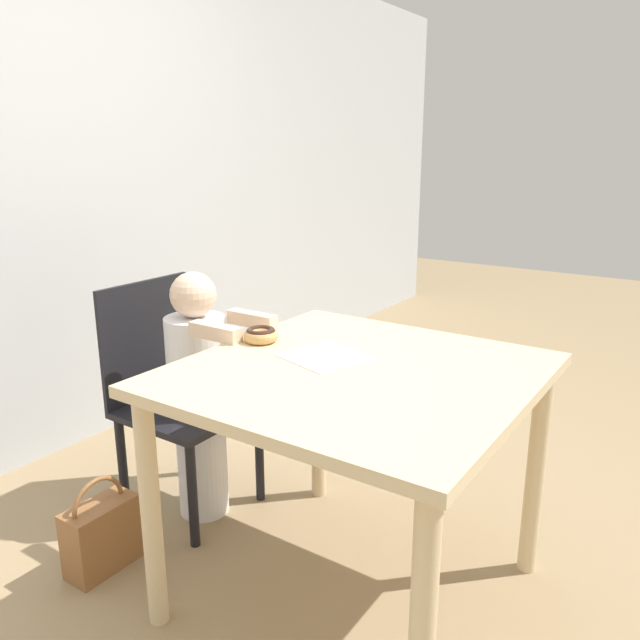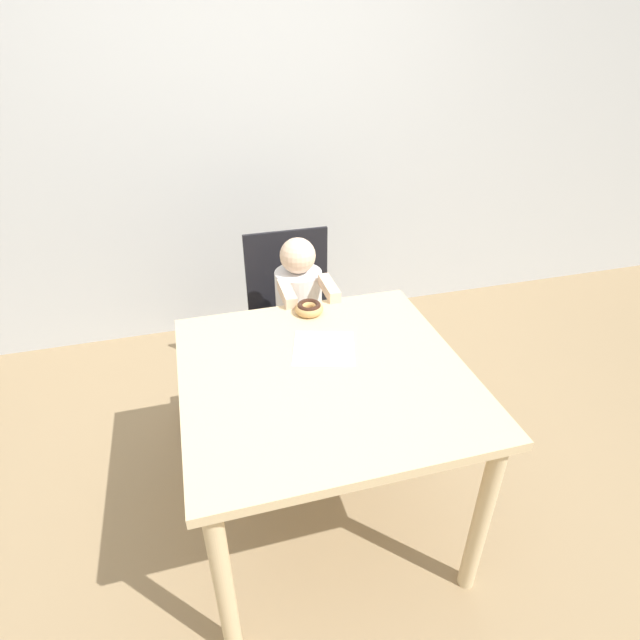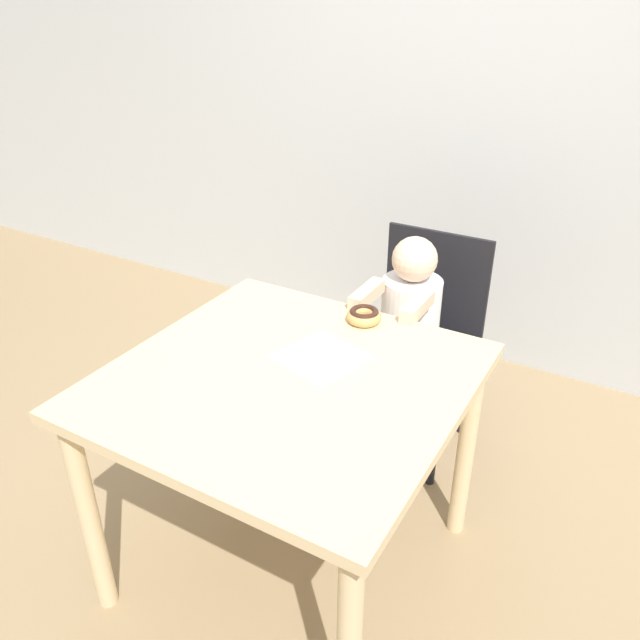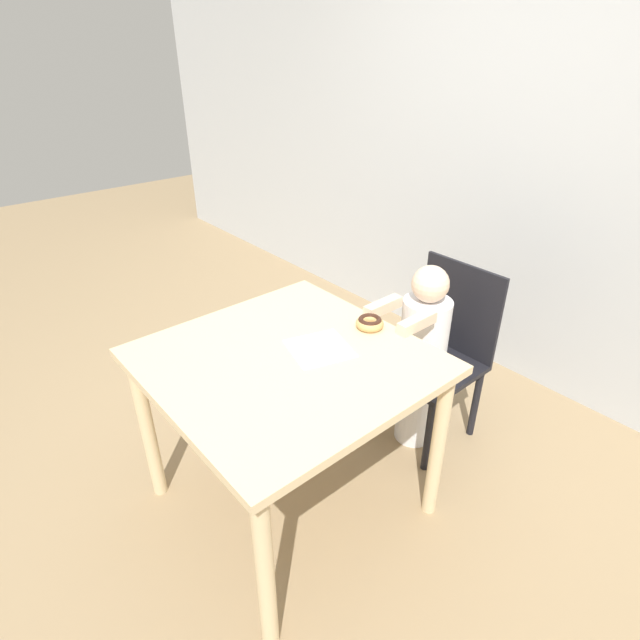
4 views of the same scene
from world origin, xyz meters
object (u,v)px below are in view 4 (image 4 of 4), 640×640
child_figure (421,358)px  donut (370,322)px  chair (438,353)px  handbag (359,374)px

child_figure → donut: bearing=-95.7°
chair → handbag: size_ratio=2.65×
chair → handbag: bearing=-168.5°
chair → child_figure: (0.00, -0.14, 0.03)m
handbag → donut: bearing=-42.3°
child_figure → donut: (-0.03, -0.34, 0.31)m
chair → donut: chair is taller
chair → child_figure: child_figure is taller
child_figure → handbag: (-0.45, 0.04, -0.37)m
donut → child_figure: bearing=84.3°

